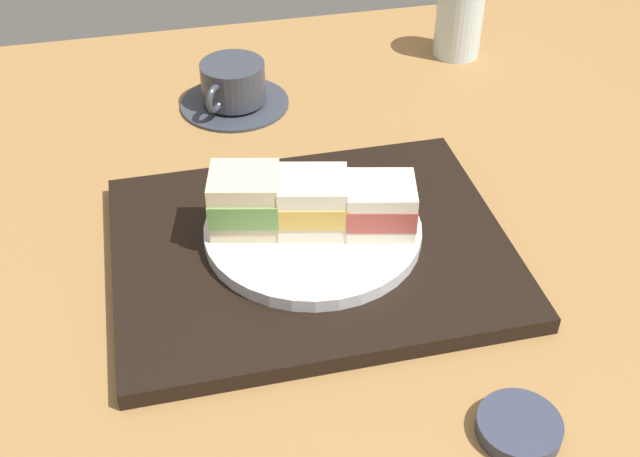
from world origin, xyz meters
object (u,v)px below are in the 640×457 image
coffee_cup (233,87)px  small_sauce_dish (519,427)px  sandwich_far (380,205)px  drinking_glass (459,21)px  sandwich_plate (313,231)px  sandwich_near (245,201)px  sandwich_middle (313,202)px

coffee_cup → small_sauce_dish: coffee_cup is taller
sandwich_far → drinking_glass: bearing=59.7°
small_sauce_dish → coffee_cup: bearing=104.7°
sandwich_plate → sandwich_near: (-6.37, 1.52, 3.71)cm
sandwich_plate → small_sauce_dish: size_ratio=3.18×
drinking_glass → coffee_cup: bearing=-167.5°
sandwich_near → drinking_glass: size_ratio=0.79×
sandwich_middle → small_sauce_dish: sandwich_middle is taller
small_sauce_dish → sandwich_middle: bearing=113.4°
sandwich_plate → small_sauce_dish: sandwich_plate is taller
sandwich_plate → drinking_glass: 47.88cm
drinking_glass → sandwich_near: bearing=-134.6°
coffee_cup → small_sauce_dish: 57.84cm
coffee_cup → drinking_glass: (33.00, 7.32, 2.43)cm
sandwich_near → small_sauce_dish: bearing=-57.2°
sandwich_plate → sandwich_middle: (-0.00, 0.00, 3.52)cm
sandwich_plate → sandwich_middle: bearing=180.0°
small_sauce_dish → sandwich_far: bearing=101.0°
sandwich_far → coffee_cup: bearing=107.4°
sandwich_plate → sandwich_far: bearing=-13.5°
sandwich_plate → small_sauce_dish: 27.83cm
drinking_glass → sandwich_far: bearing=-120.3°
sandwich_plate → drinking_glass: (29.34, 37.76, 2.50)cm
sandwich_plate → small_sauce_dish: bearing=-66.6°
sandwich_far → drinking_glass: 45.51cm
sandwich_plate → sandwich_near: bearing=166.5°
sandwich_middle → sandwich_far: size_ratio=1.02×
sandwich_far → small_sauce_dish: size_ratio=1.15×
drinking_glass → small_sauce_dish: drinking_glass is taller
sandwich_plate → sandwich_near: size_ratio=2.75×
sandwich_near → drinking_glass: bearing=45.4°
sandwich_near → sandwich_middle: sandwich_near is taller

